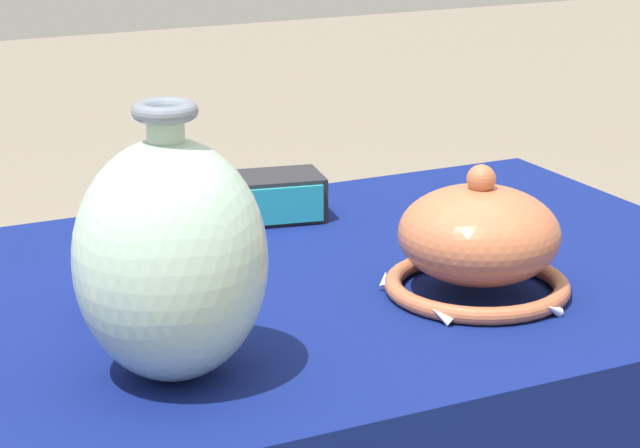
% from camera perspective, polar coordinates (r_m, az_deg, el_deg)
% --- Properties ---
extents(display_table, '(1.34, 0.80, 0.79)m').
position_cam_1_polar(display_table, '(1.61, -2.39, -5.56)').
color(display_table, olive).
rests_on(display_table, ground_plane).
extents(vase_tall_bulbous, '(0.20, 0.20, 0.30)m').
position_cam_1_polar(vase_tall_bulbous, '(1.30, -6.85, -1.58)').
color(vase_tall_bulbous, '#A8CCB7').
rests_on(vase_tall_bulbous, display_table).
extents(vase_dome_bell, '(0.24, 0.24, 0.17)m').
position_cam_1_polar(vase_dome_bell, '(1.56, 7.26, -0.91)').
color(vase_dome_bell, '#BC6642').
rests_on(vase_dome_bell, display_table).
extents(mosaic_tile_box, '(0.16, 0.13, 0.07)m').
position_cam_1_polar(mosaic_tile_box, '(1.87, -2.16, 1.25)').
color(mosaic_tile_box, '#232328').
rests_on(mosaic_tile_box, display_table).
extents(jar_round_cobalt, '(0.10, 0.10, 0.14)m').
position_cam_1_polar(jar_round_cobalt, '(1.51, -8.36, -1.76)').
color(jar_round_cobalt, '#3851A8').
rests_on(jar_round_cobalt, display_table).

